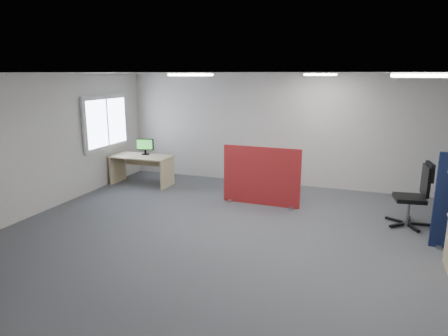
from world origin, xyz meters
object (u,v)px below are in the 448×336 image
(monitor_second, at_px, (145,146))
(office_chair, at_px, (417,191))
(red_divider, at_px, (261,177))
(second_desk, at_px, (142,163))

(monitor_second, height_order, office_chair, office_chair)
(red_divider, distance_m, monitor_second, 3.24)
(second_desk, distance_m, monitor_second, 0.42)
(red_divider, xyz_separation_m, second_desk, (-3.17, 0.55, -0.06))
(second_desk, relative_size, office_chair, 1.26)
(second_desk, bearing_deg, office_chair, -7.49)
(second_desk, bearing_deg, monitor_second, 83.03)
(monitor_second, bearing_deg, office_chair, -21.69)
(red_divider, bearing_deg, monitor_second, 168.91)
(second_desk, height_order, monitor_second, monitor_second)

